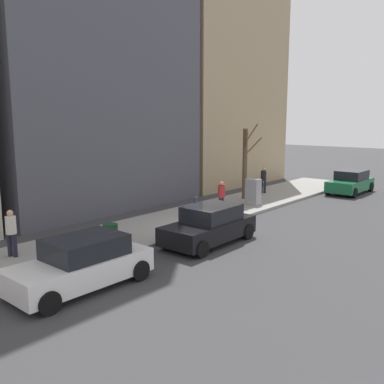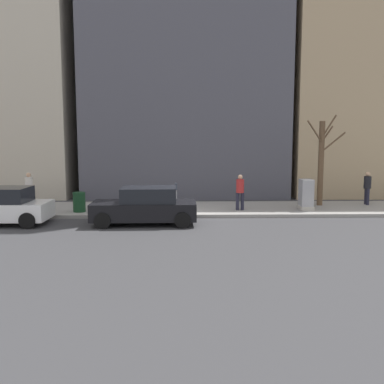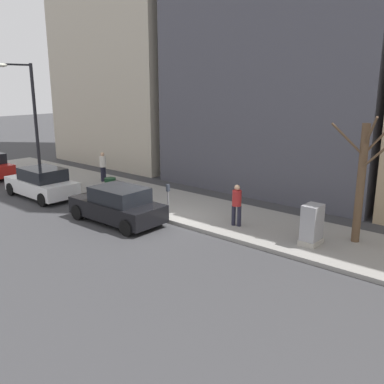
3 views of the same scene
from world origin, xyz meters
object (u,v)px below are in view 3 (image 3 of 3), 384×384
trash_bin (110,187)px  parked_car_black (118,205)px  utility_box (312,225)px  pedestrian_far_corner (103,165)px  streetlamp (30,112)px  parking_meter (168,196)px  pedestrian_midblock (237,203)px  parked_car_white (42,183)px  bare_tree (361,181)px

trash_bin → parked_car_black: bearing=-124.2°
utility_box → pedestrian_far_corner: pedestrian_far_corner is taller
streetlamp → parking_meter: bearing=-89.1°
parking_meter → pedestrian_midblock: size_ratio=0.81×
parked_car_black → pedestrian_far_corner: (3.97, 6.10, 0.35)m
parked_car_black → pedestrian_far_corner: 7.28m
parking_meter → trash_bin: 4.47m
streetlamp → trash_bin: streetlamp is taller
parked_car_black → parked_car_white: same height
streetlamp → pedestrian_midblock: size_ratio=3.92×
parked_car_black → parking_meter: (1.73, -1.22, 0.24)m
streetlamp → pedestrian_far_corner: streetlamp is taller
parked_car_white → pedestrian_far_corner: size_ratio=2.54×
parking_meter → parked_car_white: bearing=103.0°
parking_meter → pedestrian_midblock: pedestrian_midblock is taller
parked_car_black → streetlamp: bearing=79.5°
parked_car_white → pedestrian_midblock: (2.44, -10.18, 0.35)m
streetlamp → pedestrian_far_corner: bearing=-52.0°
parked_car_white → bare_tree: 14.97m
parked_car_black → trash_bin: (2.18, 3.21, -0.14)m
parked_car_white → parking_meter: size_ratio=3.12×
parked_car_white → pedestrian_midblock: 10.47m
parked_car_black → parked_car_white: bearing=88.5°
bare_tree → trash_bin: (-1.68, 11.61, -1.78)m
trash_bin → pedestrian_midblock: pedestrian_midblock is taller
parking_meter → pedestrian_midblock: (0.78, -2.98, 0.11)m
parked_car_black → streetlamp: size_ratio=0.65×
parking_meter → bare_tree: size_ratio=0.30×
trash_bin → pedestrian_midblock: bearing=-87.5°
utility_box → parked_car_white: bearing=100.7°
utility_box → bare_tree: (1.28, -1.08, 1.53)m
utility_box → bare_tree: 2.27m
bare_tree → trash_bin: size_ratio=4.97×
bare_tree → parked_car_black: bearing=114.7°
parked_car_black → utility_box: bearing=-71.5°
bare_tree → pedestrian_far_corner: bare_tree is taller
utility_box → streetlamp: streetlamp is taller
streetlamp → pedestrian_far_corner: 4.90m
parked_car_black → streetlamp: (1.56, 9.19, 3.28)m
pedestrian_midblock → parked_car_black: bearing=19.6°
pedestrian_far_corner → parking_meter: bearing=55.5°
parking_meter → streetlamp: streetlamp is taller
parked_car_black → pedestrian_midblock: (2.50, -4.19, 0.35)m
parking_meter → streetlamp: bearing=90.9°
parked_car_white → streetlamp: bearing=65.6°
streetlamp → trash_bin: bearing=-84.1°
streetlamp → bare_tree: 17.81m
trash_bin → pedestrian_far_corner: 3.44m
parked_car_black → pedestrian_midblock: 4.90m
utility_box → trash_bin: bearing=92.2°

